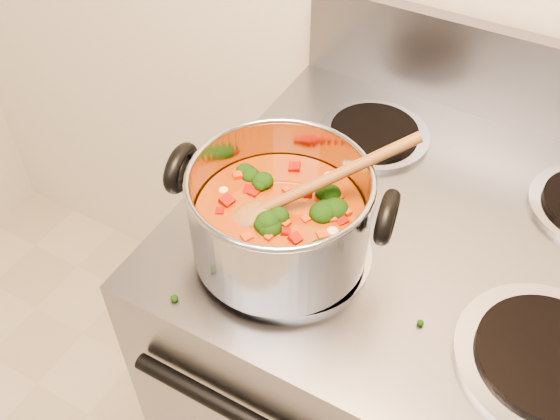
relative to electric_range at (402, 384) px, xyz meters
The scene contains 4 objects.
electric_range is the anchor object (origin of this frame).
stockpot 0.58m from the electric_range, 139.85° to the right, with size 0.30×0.24×0.15m.
wooden_spoon 0.61m from the electric_range, 140.01° to the right, with size 0.21×0.20×0.12m.
cooktop_crumbs 0.58m from the electric_range, 154.14° to the right, with size 0.17×0.27×0.01m.
Camera 1 is at (0.07, 0.51, 1.59)m, focal length 40.00 mm.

